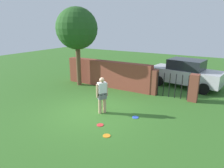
% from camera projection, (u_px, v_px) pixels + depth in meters
% --- Properties ---
extents(ground_plane, '(40.00, 40.00, 0.00)m').
position_uv_depth(ground_plane, '(93.00, 112.00, 9.10)').
color(ground_plane, '#336623').
extents(brick_wall, '(5.74, 0.50, 1.61)m').
position_uv_depth(brick_wall, '(108.00, 74.00, 12.69)').
color(brick_wall, brown).
rests_on(brick_wall, ground).
extents(tree, '(2.52, 2.52, 4.80)m').
position_uv_depth(tree, '(77.00, 29.00, 12.27)').
color(tree, brown).
rests_on(tree, ground).
extents(person, '(0.38, 0.46, 1.62)m').
position_uv_depth(person, '(102.00, 94.00, 8.80)').
color(person, tan).
rests_on(person, ground).
extents(fence_gate, '(2.56, 0.44, 1.40)m').
position_uv_depth(fence_gate, '(173.00, 85.00, 10.77)').
color(fence_gate, brown).
rests_on(fence_gate, ground).
extents(car, '(4.40, 2.39, 1.72)m').
position_uv_depth(car, '(186.00, 73.00, 12.64)').
color(car, '#B7B7BC').
rests_on(car, ground).
extents(frisbee_blue, '(0.27, 0.27, 0.02)m').
position_uv_depth(frisbee_blue, '(135.00, 117.00, 8.58)').
color(frisbee_blue, blue).
rests_on(frisbee_blue, ground).
extents(frisbee_orange, '(0.27, 0.27, 0.02)m').
position_uv_depth(frisbee_orange, '(107.00, 136.00, 7.17)').
color(frisbee_orange, orange).
rests_on(frisbee_orange, ground).
extents(frisbee_red, '(0.27, 0.27, 0.02)m').
position_uv_depth(frisbee_red, '(100.00, 125.00, 7.93)').
color(frisbee_red, red).
rests_on(frisbee_red, ground).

